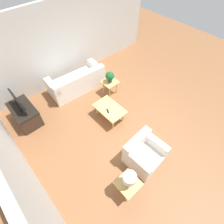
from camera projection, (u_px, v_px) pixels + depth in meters
ground_plane at (128, 119)px, 5.53m from camera, size 14.00×14.00×0.00m
wall_back at (16, 165)px, 3.18m from camera, size 7.20×0.12×2.70m
wall_right at (66, 42)px, 5.90m from camera, size 0.12×7.20×2.70m
sofa at (77, 83)px, 6.15m from camera, size 0.99×1.98×0.79m
armchair at (143, 154)px, 4.45m from camera, size 0.85×0.91×0.78m
coffee_table at (110, 109)px, 5.28m from camera, size 0.95×0.62×0.43m
side_table_plant at (110, 84)px, 5.96m from camera, size 0.48×0.48×0.50m
side_table_lamp at (128, 185)px, 3.86m from camera, size 0.48×0.48×0.50m
tv_stand_chest at (25, 114)px, 5.26m from camera, size 1.02×0.60×0.59m
television at (18, 102)px, 4.84m from camera, size 0.76×0.16×0.53m
potted_plant at (110, 76)px, 5.71m from camera, size 0.29×0.29×0.39m
table_lamp at (129, 179)px, 3.56m from camera, size 0.29×0.29×0.44m
remote_control at (108, 111)px, 5.16m from camera, size 0.16×0.10×0.02m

